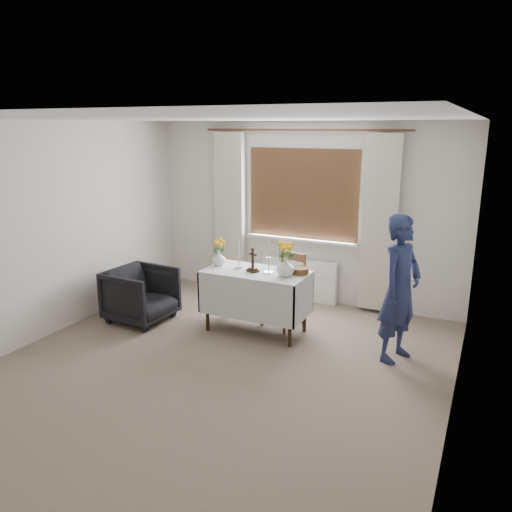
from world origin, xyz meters
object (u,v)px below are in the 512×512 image
Objects in this scene: person at (400,289)px; flower_vase_right at (285,267)px; altar_table at (256,301)px; armchair at (141,295)px; wooden_chair at (283,290)px; wooden_cross at (253,260)px; flower_vase_left at (219,258)px.

person is 7.30× the size of flower_vase_right.
armchair is at bearing -167.73° from altar_table.
wooden_cross is (-0.25, -0.35, 0.44)m from wooden_chair.
wooden_chair is 1.82m from armchair.
person reaches higher than armchair.
wooden_cross is at bearing -8.36° from flower_vase_left.
altar_table is 0.39m from wooden_chair.
person is at bearing 0.86° from flower_vase_right.
flower_vase_left is (-0.53, 0.04, 0.47)m from altar_table.
wooden_chair is 3.20× the size of wooden_cross.
flower_vase_right reaches higher than flower_vase_left.
flower_vase_left is at bearing 108.44° from person.
person is at bearing -1.29° from flower_vase_left.
wooden_cross is (-0.02, -0.04, 0.53)m from altar_table.
armchair is (-1.47, -0.32, -0.04)m from altar_table.
armchair is at bearing 115.34° from person.
flower_vase_right is (-1.28, -0.02, 0.08)m from person.
altar_table is at bearing 175.49° from flower_vase_right.
wooden_cross reaches higher than armchair.
person is (1.45, -0.32, 0.32)m from wooden_chair.
person is at bearing 25.03° from wooden_cross.
wooden_cross reaches higher than flower_vase_right.
armchair is at bearing -141.36° from wooden_chair.
altar_table is 0.62m from flower_vase_right.
person is 1.29m from flower_vase_right.
wooden_cross is (1.45, 0.29, 0.56)m from armchair.
altar_table is 0.79× the size of person.
altar_table is 0.71m from flower_vase_left.
flower_vase_right is (0.91, -0.07, 0.02)m from flower_vase_left.
flower_vase_right reaches higher than armchair.
person is at bearing 5.62° from wooden_chair.
flower_vase_left reaches higher than wooden_chair.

